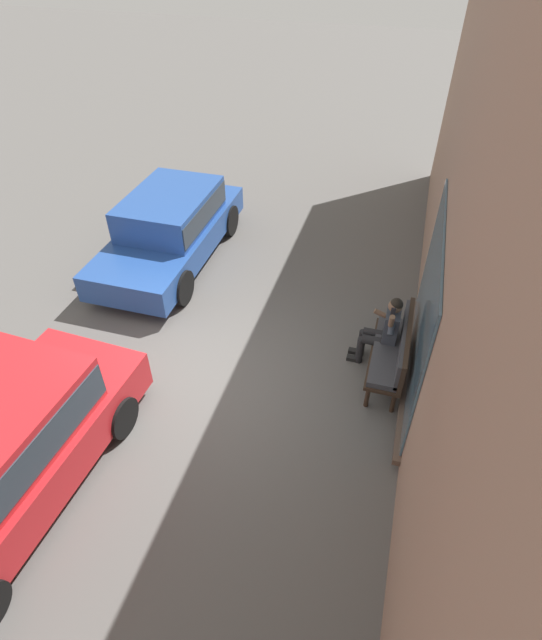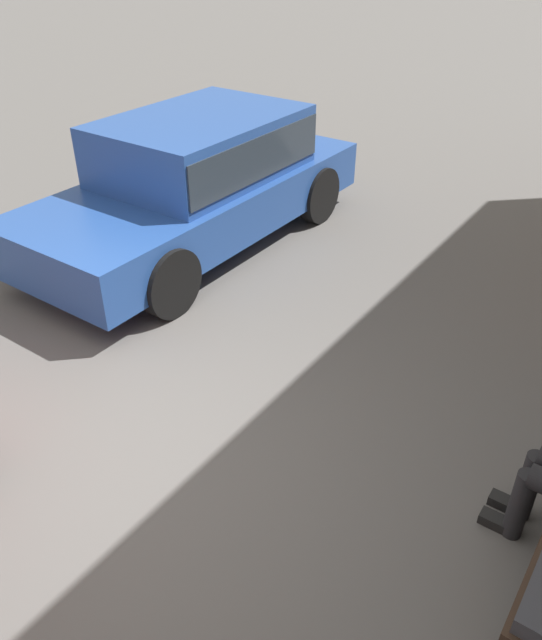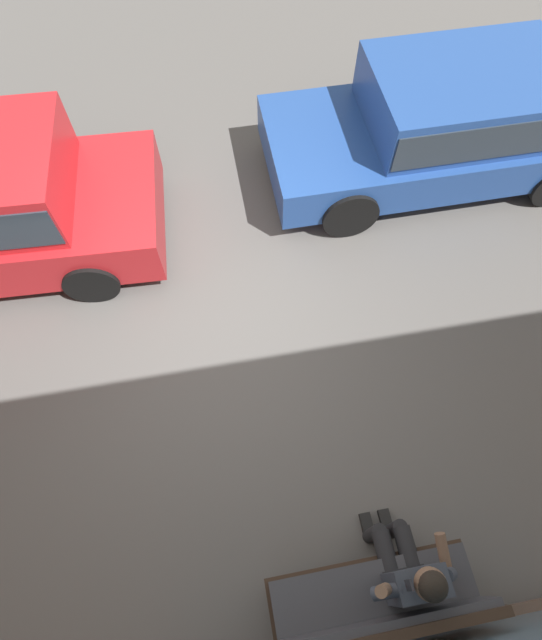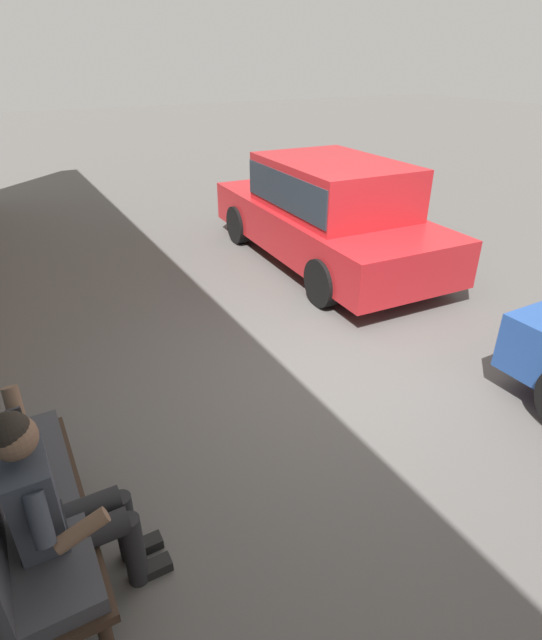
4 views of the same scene
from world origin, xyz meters
The scene contains 4 objects.
ground_plane centered at (0.00, 0.00, 0.00)m, with size 60.00×60.00×0.00m, color #565451.
bench centered at (-0.95, 2.90, 0.58)m, with size 1.67×0.55×1.01m.
person_on_phone centered at (-1.21, 2.67, 0.71)m, with size 0.73×0.74×1.35m.
parked_car_mid centered at (2.48, -1.61, 0.82)m, with size 4.39×2.01×1.53m.
Camera 4 is at (-3.37, 2.60, 2.80)m, focal length 28.00 mm.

